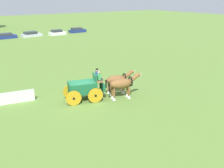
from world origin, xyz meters
TOP-DOWN VIEW (x-y plane):
  - ground_plane at (0.00, 0.00)m, footprint 220.00×220.00m
  - show_wagon at (0.17, -0.04)m, footprint 5.50×2.57m
  - draft_horse_near at (3.60, -0.31)m, footprint 2.90×1.38m
  - draft_horse_off at (3.26, -1.56)m, footprint 3.07×1.42m
  - parked_vehicle_d at (2.33, 40.26)m, footprint 4.05×2.16m
  - parked_vehicle_e at (7.60, 39.94)m, footprint 4.66×2.25m
  - parked_vehicle_f at (13.64, 39.14)m, footprint 4.05×2.04m
  - parked_vehicle_g at (19.57, 40.23)m, footprint 4.44×2.11m
  - sponsor_banner at (-5.16, 2.76)m, footprint 3.16×0.63m

SIDE VIEW (x-z plane):
  - ground_plane at x=0.00m, z-range 0.00..0.00m
  - parked_vehicle_e at x=7.60m, z-range -0.09..1.10m
  - parked_vehicle_d at x=2.33m, z-range -0.08..1.10m
  - parked_vehicle_g at x=19.57m, z-range -0.08..1.15m
  - parked_vehicle_f at x=13.64m, z-range -0.09..1.17m
  - sponsor_banner at x=-5.16m, z-range 0.00..1.10m
  - show_wagon at x=0.17m, z-range -0.16..2.60m
  - draft_horse_near at x=3.60m, z-range 0.23..2.43m
  - draft_horse_off at x=3.26m, z-range 0.26..2.54m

